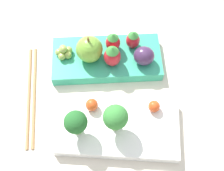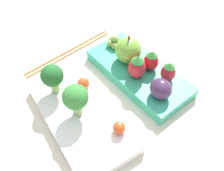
# 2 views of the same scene
# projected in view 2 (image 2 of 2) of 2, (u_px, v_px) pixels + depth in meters

# --- Properties ---
(ground_plane) EXTENTS (4.00, 4.00, 0.00)m
(ground_plane) POSITION_uv_depth(u_px,v_px,m) (113.00, 96.00, 0.46)
(ground_plane) COLOR beige
(bento_box_savoury) EXTENTS (0.21, 0.11, 0.02)m
(bento_box_savoury) POSITION_uv_depth(u_px,v_px,m) (82.00, 117.00, 0.42)
(bento_box_savoury) COLOR white
(bento_box_savoury) RESTS_ON ground_plane
(bento_box_fruit) EXTENTS (0.22, 0.12, 0.02)m
(bento_box_fruit) POSITION_uv_depth(u_px,v_px,m) (138.00, 73.00, 0.48)
(bento_box_fruit) COLOR #33A87F
(bento_box_fruit) RESTS_ON ground_plane
(broccoli_floret_0) EXTENTS (0.04, 0.04, 0.06)m
(broccoli_floret_0) POSITION_uv_depth(u_px,v_px,m) (52.00, 76.00, 0.42)
(broccoli_floret_0) COLOR #93B770
(broccoli_floret_0) RESTS_ON bento_box_savoury
(broccoli_floret_1) EXTENTS (0.04, 0.04, 0.06)m
(broccoli_floret_1) POSITION_uv_depth(u_px,v_px,m) (76.00, 98.00, 0.38)
(broccoli_floret_1) COLOR #93B770
(broccoli_floret_1) RESTS_ON bento_box_savoury
(cherry_tomato_0) EXTENTS (0.02, 0.02, 0.02)m
(cherry_tomato_0) POSITION_uv_depth(u_px,v_px,m) (119.00, 128.00, 0.38)
(cherry_tomato_0) COLOR #DB4C1E
(cherry_tomato_0) RESTS_ON bento_box_savoury
(cherry_tomato_1) EXTENTS (0.02, 0.02, 0.02)m
(cherry_tomato_1) POSITION_uv_depth(u_px,v_px,m) (83.00, 83.00, 0.44)
(cherry_tomato_1) COLOR #DB4C1E
(cherry_tomato_1) RESTS_ON bento_box_savoury
(apple) EXTENTS (0.05, 0.05, 0.06)m
(apple) POSITION_uv_depth(u_px,v_px,m) (128.00, 50.00, 0.47)
(apple) COLOR #70A838
(apple) RESTS_ON bento_box_fruit
(strawberry_0) EXTENTS (0.03, 0.03, 0.04)m
(strawberry_0) POSITION_uv_depth(u_px,v_px,m) (150.00, 60.00, 0.46)
(strawberry_0) COLOR red
(strawberry_0) RESTS_ON bento_box_fruit
(strawberry_1) EXTENTS (0.03, 0.03, 0.05)m
(strawberry_1) POSITION_uv_depth(u_px,v_px,m) (138.00, 68.00, 0.44)
(strawberry_1) COLOR red
(strawberry_1) RESTS_ON bento_box_fruit
(strawberry_2) EXTENTS (0.03, 0.03, 0.04)m
(strawberry_2) POSITION_uv_depth(u_px,v_px,m) (168.00, 72.00, 0.44)
(strawberry_2) COLOR red
(strawberry_2) RESTS_ON bento_box_fruit
(plum) EXTENTS (0.04, 0.04, 0.04)m
(plum) POSITION_uv_depth(u_px,v_px,m) (161.00, 89.00, 0.42)
(plum) COLOR #42284C
(plum) RESTS_ON bento_box_fruit
(grape_cluster) EXTENTS (0.03, 0.03, 0.02)m
(grape_cluster) POSITION_uv_depth(u_px,v_px,m) (115.00, 42.00, 0.51)
(grape_cluster) COLOR #8EA84C
(grape_cluster) RESTS_ON bento_box_fruit
(chopsticks_pair) EXTENTS (0.04, 0.21, 0.01)m
(chopsticks_pair) POSITION_uv_depth(u_px,v_px,m) (69.00, 52.00, 0.53)
(chopsticks_pair) COLOR #A37547
(chopsticks_pair) RESTS_ON ground_plane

